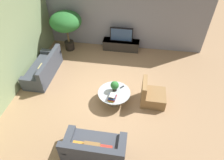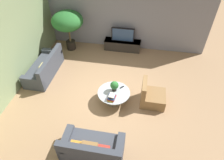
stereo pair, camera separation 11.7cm
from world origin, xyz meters
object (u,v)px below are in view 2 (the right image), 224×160
Objects in this scene: coffee_table at (114,95)px; couch_near_entry at (92,149)px; potted_palm_tall at (68,22)px; television at (123,35)px; couch_by_wall at (45,68)px; potted_plant_tabletop at (114,86)px; media_console at (122,45)px; armchair_wicker at (151,96)px.

coffee_table is 2.03m from couch_near_entry.
television is at bearing 8.46° from potted_palm_tall.
couch_by_wall reaches higher than coffee_table.
couch_by_wall is 3.03m from potted_plant_tabletop.
couch_near_entry is (-0.23, -2.02, -0.01)m from coffee_table.
couch_by_wall is 1.22× the size of couch_near_entry.
media_console is 3.54m from couch_by_wall.
potted_plant_tabletop is (0.23, 2.11, 0.34)m from couch_near_entry.
coffee_table is 1.25m from armchair_wicker.
couch_by_wall is 2.21m from potted_palm_tall.
potted_palm_tall reaches higher than coffee_table.
coffee_table is 0.66× the size of couch_near_entry.
media_console is at bearing 8.50° from potted_palm_tall.
media_console is 5.23m from couch_near_entry.
media_console is 3.15m from potted_plant_tabletop.
armchair_wicker reaches higher than coffee_table.
television reaches higher than armchair_wicker.
television is at bearing 24.65° from armchair_wicker.
media_console is at bearing 92.89° from potted_plant_tabletop.
couch_near_entry is at bearing -96.11° from potted_plant_tabletop.
media_console is 3.36m from armchair_wicker.
couch_by_wall is 3.99m from couch_near_entry.
media_console is 0.92× the size of potted_palm_tall.
television reaches higher than couch_by_wall.
television reaches higher than couch_near_entry.
armchair_wicker is at bearing -65.37° from media_console.
couch_near_entry is at bearing 41.81° from couch_by_wall.
television is 1.16× the size of armchair_wicker.
potted_palm_tall reaches higher than potted_plant_tabletop.
media_console is 4.45× the size of potted_plant_tabletop.
potted_palm_tall reaches higher than couch_near_entry.
potted_palm_tall is at bearing -171.54° from television.
television is at bearing 92.80° from coffee_table.
couch_near_entry is 2.15m from potted_plant_tabletop.
television is 2.42m from potted_palm_tall.
potted_palm_tall is at bearing -171.50° from media_console.
media_console is 2.59m from potted_palm_tall.
television reaches higher than coffee_table.
potted_plant_tabletop reaches higher than coffee_table.
coffee_table is at bearing -96.38° from couch_near_entry.
coffee_table is (0.16, -3.21, -0.46)m from television.
potted_palm_tall is (-2.26, 4.89, 1.03)m from couch_near_entry.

